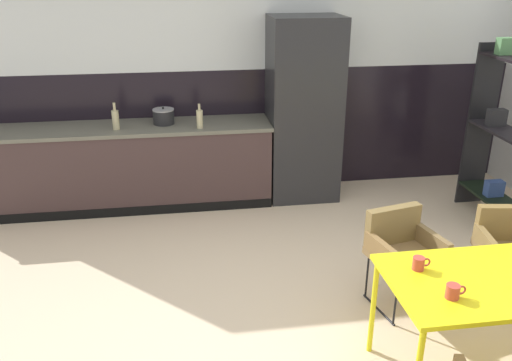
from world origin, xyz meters
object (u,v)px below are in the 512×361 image
object	(u,v)px
mug_wide_latte	(419,263)
open_shelf_unit	(506,135)
bottle_oil_tall	(116,119)
refrigerator_column	(303,110)
cooking_pot	(164,116)
armchair_corner_seat	(510,241)
armchair_head_of_table	(401,244)
mug_tall_blue	(453,291)
bottle_wine_green	(200,119)

from	to	relation	value
mug_wide_latte	open_shelf_unit	xyz separation A→B (m)	(1.76, 1.94, 0.14)
mug_wide_latte	bottle_oil_tall	distance (m)	3.46
refrigerator_column	mug_wide_latte	size ratio (longest dim) A/B	17.36
mug_wide_latte	cooking_pot	bearing A→B (deg)	118.27
armchair_corner_seat	cooking_pot	world-z (taller)	cooking_pot
armchair_corner_seat	armchair_head_of_table	size ratio (longest dim) A/B	0.94
mug_wide_latte	cooking_pot	distance (m)	3.32
mug_tall_blue	armchair_head_of_table	bearing A→B (deg)	81.40
mug_tall_blue	cooking_pot	size ratio (longest dim) A/B	0.52
mug_tall_blue	refrigerator_column	bearing A→B (deg)	92.11
armchair_head_of_table	bottle_wine_green	size ratio (longest dim) A/B	2.96
mug_tall_blue	bottle_wine_green	xyz separation A→B (m)	(-1.26, 3.01, 0.22)
bottle_oil_tall	open_shelf_unit	world-z (taller)	open_shelf_unit
refrigerator_column	mug_tall_blue	bearing A→B (deg)	-87.89
refrigerator_column	armchair_head_of_table	size ratio (longest dim) A/B	2.63
armchair_head_of_table	mug_wide_latte	world-z (taller)	mug_wide_latte
open_shelf_unit	cooking_pot	bearing A→B (deg)	-106.35
armchair_corner_seat	mug_wide_latte	xyz separation A→B (m)	(-1.11, -0.70, 0.32)
refrigerator_column	mug_tall_blue	distance (m)	3.21
armchair_head_of_table	bottle_oil_tall	world-z (taller)	bottle_oil_tall
bottle_wine_green	open_shelf_unit	xyz separation A→B (m)	(2.95, -0.76, -0.08)
armchair_head_of_table	mug_tall_blue	xyz separation A→B (m)	(-0.16, -1.03, 0.28)
refrigerator_column	armchair_head_of_table	xyz separation A→B (m)	(0.27, -2.17, -0.49)
open_shelf_unit	bottle_oil_tall	bearing A→B (deg)	-102.47
mug_tall_blue	cooking_pot	world-z (taller)	cooking_pot
bottle_wine_green	open_shelf_unit	distance (m)	3.05
bottle_oil_tall	armchair_corner_seat	bearing A→B (deg)	-33.43
mug_tall_blue	bottle_wine_green	size ratio (longest dim) A/B	0.47
mug_tall_blue	open_shelf_unit	xyz separation A→B (m)	(1.70, 2.25, 0.14)
refrigerator_column	bottle_wine_green	xyz separation A→B (m)	(-1.14, -0.18, 0.01)
bottle_oil_tall	armchair_head_of_table	bearing A→B (deg)	-42.30
mug_wide_latte	bottle_oil_tall	size ratio (longest dim) A/B	0.41
armchair_corner_seat	bottle_wine_green	xyz separation A→B (m)	(-2.30, 2.00, 0.53)
refrigerator_column	open_shelf_unit	distance (m)	2.05
refrigerator_column	bottle_oil_tall	size ratio (longest dim) A/B	7.15
armchair_corner_seat	bottle_oil_tall	xyz separation A→B (m)	(-3.16, 2.08, 0.54)
refrigerator_column	mug_tall_blue	size ratio (longest dim) A/B	16.69
bottle_oil_tall	open_shelf_unit	xyz separation A→B (m)	(3.81, -0.84, -0.08)
armchair_head_of_table	cooking_pot	bearing A→B (deg)	-63.80
cooking_pot	armchair_corner_seat	bearing A→B (deg)	-39.66
armchair_corner_seat	mug_wide_latte	size ratio (longest dim) A/B	6.20
cooking_pot	bottle_oil_tall	distance (m)	0.50
armchair_corner_seat	cooking_pot	size ratio (longest dim) A/B	3.13
refrigerator_column	cooking_pot	world-z (taller)	refrigerator_column
refrigerator_column	bottle_wine_green	world-z (taller)	refrigerator_column
mug_wide_latte	open_shelf_unit	distance (m)	2.62
cooking_pot	open_shelf_unit	xyz separation A→B (m)	(3.33, -0.98, -0.05)
bottle_wine_green	bottle_oil_tall	bearing A→B (deg)	174.57
mug_wide_latte	bottle_oil_tall	xyz separation A→B (m)	(-2.05, 2.78, 0.22)
mug_tall_blue	cooking_pot	xyz separation A→B (m)	(-1.63, 3.23, 0.20)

